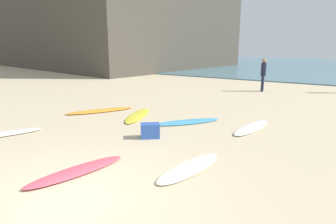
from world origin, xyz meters
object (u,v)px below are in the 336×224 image
object	(u,v)px
surfboard_6	(190,167)
beach_cooler	(150,131)
surfboard_0	(187,122)
surfboard_1	(100,111)
surfboard_5	(252,127)
beachgoer_mid	(263,73)
surfboard_2	(138,115)
surfboard_4	(77,171)

from	to	relation	value
surfboard_6	beach_cooler	bearing A→B (deg)	154.52
surfboard_0	surfboard_6	xyz separation A→B (m)	(1.85, -3.15, 0.00)
surfboard_0	surfboard_1	distance (m)	3.66
surfboard_1	beach_cooler	bearing A→B (deg)	-173.50
surfboard_6	beach_cooler	world-z (taller)	beach_cooler
surfboard_0	surfboard_5	size ratio (longest dim) A/B	1.07
surfboard_0	beachgoer_mid	bearing A→B (deg)	125.25
surfboard_5	beach_cooler	size ratio (longest dim) A/B	4.20
surfboard_2	surfboard_5	distance (m)	4.02
surfboard_4	beach_cooler	bearing A→B (deg)	103.17
surfboard_2	beach_cooler	size ratio (longest dim) A/B	4.49
surfboard_1	beach_cooler	xyz separation A→B (m)	(3.55, -1.50, 0.16)
beachgoer_mid	surfboard_4	bearing A→B (deg)	-10.66
surfboard_2	surfboard_5	xyz separation A→B (m)	(3.96, 0.72, 0.00)
surfboard_2	beach_cooler	world-z (taller)	beach_cooler
beach_cooler	surfboard_1	bearing A→B (deg)	157.10
surfboard_5	surfboard_6	bearing A→B (deg)	-86.35
surfboard_1	surfboard_5	bearing A→B (deg)	-141.18
surfboard_5	beachgoer_mid	distance (m)	7.88
surfboard_6	surfboard_4	bearing A→B (deg)	-135.45
surfboard_2	surfboard_5	size ratio (longest dim) A/B	1.07
surfboard_2	surfboard_6	size ratio (longest dim) A/B	1.16
surfboard_1	beach_cooler	world-z (taller)	beach_cooler
surfboard_2	beachgoer_mid	size ratio (longest dim) A/B	1.29
surfboard_1	surfboard_5	world-z (taller)	surfboard_1
surfboard_0	surfboard_4	size ratio (longest dim) A/B	1.09
surfboard_0	surfboard_6	size ratio (longest dim) A/B	1.16
surfboard_1	beachgoer_mid	distance (m)	9.43
surfboard_0	surfboard_1	size ratio (longest dim) A/B	0.90
surfboard_2	surfboard_6	world-z (taller)	surfboard_2
surfboard_0	surfboard_4	world-z (taller)	surfboard_4
beach_cooler	surfboard_6	bearing A→B (deg)	-32.15
surfboard_1	surfboard_5	size ratio (longest dim) A/B	1.19
surfboard_2	surfboard_0	bearing A→B (deg)	163.55
surfboard_1	surfboard_6	distance (m)	6.12
surfboard_0	beachgoer_mid	size ratio (longest dim) A/B	1.29
surfboard_1	surfboard_4	xyz separation A→B (m)	(3.67, -4.13, 0.00)
surfboard_0	beach_cooler	world-z (taller)	beach_cooler
surfboard_0	surfboard_5	distance (m)	2.08
surfboard_0	surfboard_1	world-z (taller)	surfboard_1
surfboard_4	beachgoer_mid	xyz separation A→B (m)	(0.20, 12.68, 0.98)
surfboard_0	surfboard_1	xyz separation A→B (m)	(-3.63, -0.43, 0.01)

